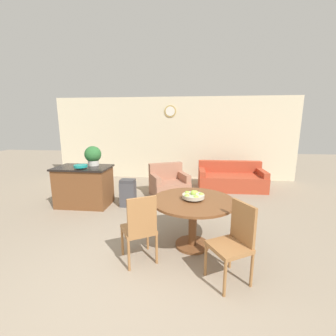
% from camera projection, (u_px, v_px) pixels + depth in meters
% --- Properties ---
extents(ground_plane, '(24.00, 24.00, 0.00)m').
position_uv_depth(ground_plane, '(130.00, 294.00, 2.54)').
color(ground_plane, gray).
extents(wall_back, '(8.00, 0.09, 2.70)m').
position_uv_depth(wall_back, '(173.00, 139.00, 7.51)').
color(wall_back, beige).
rests_on(wall_back, ground_plane).
extents(dining_table, '(1.26, 1.26, 0.76)m').
position_uv_depth(dining_table, '(193.00, 210.00, 3.41)').
color(dining_table, brown).
rests_on(dining_table, ground_plane).
extents(dining_chair_near_left, '(0.57, 0.57, 0.98)m').
position_uv_depth(dining_chair_near_left, '(140.00, 226.00, 3.01)').
color(dining_chair_near_left, '#9E6B3D').
rests_on(dining_chair_near_left, ground_plane).
extents(dining_chair_near_right, '(0.57, 0.57, 0.98)m').
position_uv_depth(dining_chair_near_right, '(235.00, 239.00, 2.68)').
color(dining_chair_near_right, '#9E6B3D').
rests_on(dining_chair_near_right, ground_plane).
extents(fruit_bowl, '(0.33, 0.33, 0.15)m').
position_uv_depth(fruit_bowl, '(193.00, 196.00, 3.36)').
color(fruit_bowl, '#B7B29E').
rests_on(fruit_bowl, dining_table).
extents(kitchen_island, '(1.21, 0.77, 0.91)m').
position_uv_depth(kitchen_island, '(84.00, 186.00, 5.16)').
color(kitchen_island, brown).
rests_on(kitchen_island, ground_plane).
extents(teal_bowl, '(0.29, 0.29, 0.08)m').
position_uv_depth(teal_bowl, '(81.00, 166.00, 4.89)').
color(teal_bowl, teal).
rests_on(teal_bowl, kitchen_island).
extents(potted_plant, '(0.38, 0.38, 0.45)m').
position_uv_depth(potted_plant, '(93.00, 155.00, 5.17)').
color(potted_plant, beige).
rests_on(potted_plant, kitchen_island).
extents(trash_bin, '(0.34, 0.25, 0.63)m').
position_uv_depth(trash_bin, '(128.00, 193.00, 5.13)').
color(trash_bin, '#47474C').
rests_on(trash_bin, ground_plane).
extents(couch, '(1.86, 1.02, 0.76)m').
position_uv_depth(couch, '(231.00, 179.00, 6.51)').
color(couch, '#B24228').
rests_on(couch, ground_plane).
extents(armchair, '(1.15, 1.11, 0.83)m').
position_uv_depth(armchair, '(169.00, 185.00, 5.85)').
color(armchair, '#A87056').
rests_on(armchair, ground_plane).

